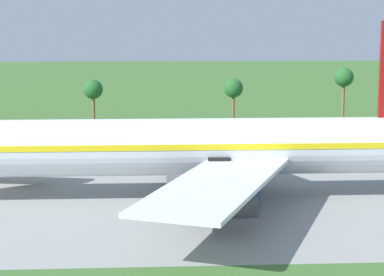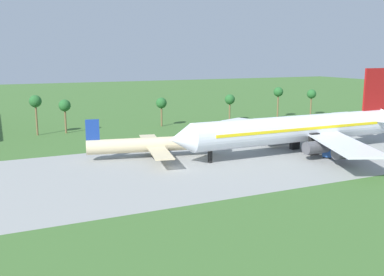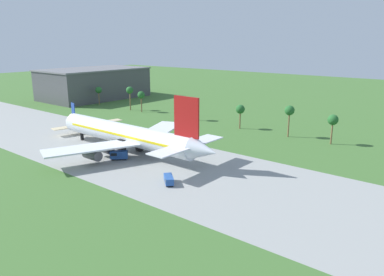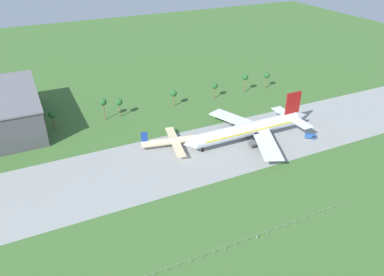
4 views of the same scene
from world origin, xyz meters
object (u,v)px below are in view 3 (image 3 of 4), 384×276
Objects in this scene: baggage_tug at (118,155)px; terminal_building at (94,83)px; regional_aircraft at (88,123)px; fuel_truck at (169,180)px; jet_airliner at (128,135)px.

terminal_building is at bearing 146.46° from baggage_tug.
regional_aircraft is 5.89× the size of fuel_truck.
baggage_tug is 0.08× the size of terminal_building.
terminal_building is at bearing 150.09° from fuel_truck.
fuel_truck is (24.98, -4.95, -0.34)m from baggage_tug.
regional_aircraft is at bearing 164.47° from jet_airliner.
jet_airliner is at bearing 112.70° from baggage_tug.
baggage_tug is at bearing 168.78° from fuel_truck.
baggage_tug is 25.47m from fuel_truck.
regional_aircraft reaches higher than fuel_truck.
jet_airliner is 13.45× the size of baggage_tug.
regional_aircraft is 0.51× the size of terminal_building.
jet_airliner is 12.96× the size of fuel_truck.
regional_aircraft is 40.58m from baggage_tug.
jet_airliner reaches higher than regional_aircraft.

